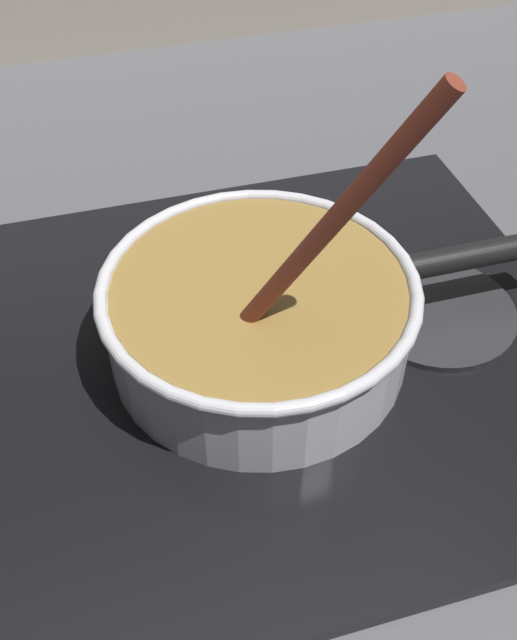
{
  "coord_description": "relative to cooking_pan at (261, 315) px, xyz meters",
  "views": [
    {
      "loc": [
        -0.13,
        -0.26,
        0.46
      ],
      "look_at": [
        -0.01,
        0.15,
        0.05
      ],
      "focal_mm": 41.16,
      "sensor_mm": 36.0,
      "label": 1
    }
  ],
  "objects": [
    {
      "name": "burner_ring",
      "position": [
        -0.0,
        0.0,
        -0.04
      ],
      "size": [
        0.2,
        0.2,
        0.01
      ],
      "primitive_type": "torus",
      "color": "#592D0C",
      "rests_on": "hob_plate"
    },
    {
      "name": "ground",
      "position": [
        0.01,
        -0.15,
        -0.07
      ],
      "size": [
        2.4,
        1.6,
        0.04
      ],
      "primitive_type": "cube",
      "color": "#4C4C51"
    },
    {
      "name": "cooking_pan",
      "position": [
        0.0,
        0.0,
        0.0
      ],
      "size": [
        0.4,
        0.26,
        0.28
      ],
      "color": "silver",
      "rests_on": "hob_plate"
    },
    {
      "name": "spare_burner",
      "position": [
        0.16,
        0.0,
        -0.04
      ],
      "size": [
        0.14,
        0.14,
        0.01
      ],
      "primitive_type": "cylinder",
      "color": "#262628",
      "rests_on": "hob_plate"
    },
    {
      "name": "hob_plate",
      "position": [
        -0.0,
        0.0,
        -0.05
      ],
      "size": [
        0.56,
        0.48,
        0.01
      ],
      "primitive_type": "cube",
      "color": "black",
      "rests_on": "ground"
    }
  ]
}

